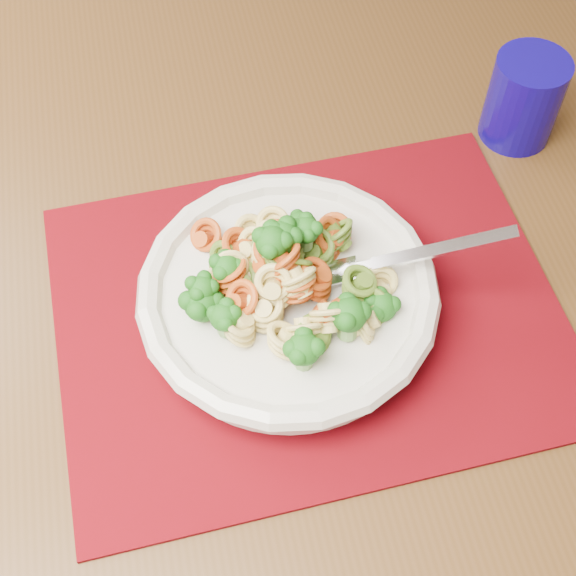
# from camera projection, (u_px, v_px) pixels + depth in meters

# --- Properties ---
(dining_table) EXTENTS (1.49, 1.20, 0.78)m
(dining_table) POSITION_uv_depth(u_px,v_px,m) (259.00, 271.00, 0.82)
(dining_table) COLOR #472C14
(dining_table) RESTS_ON ground
(placemat) EXTENTS (0.49, 0.43, 0.00)m
(placemat) POSITION_uv_depth(u_px,v_px,m) (308.00, 312.00, 0.65)
(placemat) COLOR #5E040E
(placemat) RESTS_ON dining_table
(pasta_bowl) EXTENTS (0.24, 0.24, 0.05)m
(pasta_bowl) POSITION_uv_depth(u_px,v_px,m) (288.00, 296.00, 0.62)
(pasta_bowl) COLOR beige
(pasta_bowl) RESTS_ON placemat
(pasta_broccoli_heap) EXTENTS (0.20, 0.20, 0.06)m
(pasta_broccoli_heap) POSITION_uv_depth(u_px,v_px,m) (288.00, 284.00, 0.61)
(pasta_broccoli_heap) COLOR #E2D470
(pasta_broccoli_heap) RESTS_ON pasta_bowl
(fork) EXTENTS (0.18, 0.05, 0.08)m
(fork) POSITION_uv_depth(u_px,v_px,m) (341.00, 271.00, 0.62)
(fork) COLOR silver
(fork) RESTS_ON pasta_bowl
(tumbler) EXTENTS (0.07, 0.07, 0.08)m
(tumbler) POSITION_uv_depth(u_px,v_px,m) (524.00, 99.00, 0.73)
(tumbler) COLOR #0D0461
(tumbler) RESTS_ON dining_table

